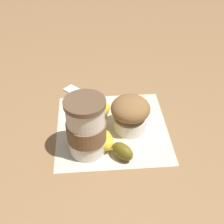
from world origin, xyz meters
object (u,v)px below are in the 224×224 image
at_px(coffee_cup, 86,128).
at_px(muffin, 130,113).
at_px(banana, 105,131).
at_px(sugar_packet, 73,90).

bearing_deg(coffee_cup, muffin, -59.31).
bearing_deg(banana, coffee_cup, 130.62).
distance_m(coffee_cup, sugar_packet, 0.24).
relative_size(coffee_cup, banana, 0.66).
relative_size(muffin, sugar_packet, 1.80).
height_order(muffin, sugar_packet, muffin).
xyz_separation_m(muffin, sugar_packet, (0.17, 0.13, -0.04)).
bearing_deg(muffin, sugar_packet, 37.84).
bearing_deg(coffee_cup, banana, -49.38).
height_order(muffin, banana, muffin).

